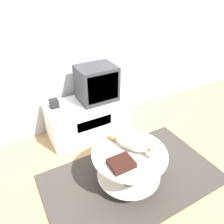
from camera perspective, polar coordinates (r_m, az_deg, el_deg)
ground_plane at (r=2.56m, az=5.28°, el=-16.94°), size 12.00×12.00×0.00m
wall_back at (r=2.92m, az=-8.87°, el=19.59°), size 8.00×0.05×2.60m
rug at (r=2.55m, az=5.29°, el=-16.80°), size 1.90×1.12×0.02m
tv_stand at (r=3.02m, az=-6.46°, el=-1.45°), size 1.06×0.49×0.52m
tv at (r=2.82m, az=-4.01°, el=7.46°), size 0.48×0.39×0.46m
speaker at (r=2.81m, az=-14.90°, el=2.16°), size 0.10×0.10×0.10m
coffee_table at (r=2.31m, az=4.46°, el=-13.20°), size 0.76×0.76×0.41m
dvd_box at (r=2.06m, az=2.45°, el=-13.23°), size 0.22×0.19×0.05m
cat at (r=2.21m, az=5.79°, el=-8.36°), size 0.32×0.51×0.14m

